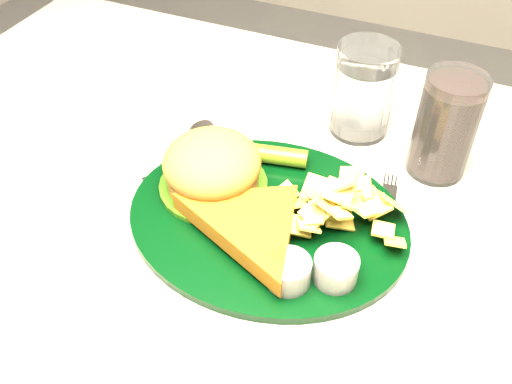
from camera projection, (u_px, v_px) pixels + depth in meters
table at (251, 342)px, 1.02m from camera, size 1.20×0.80×0.75m
dinner_plate at (268, 199)px, 0.69m from camera, size 0.36×0.31×0.08m
water_glass at (363, 90)px, 0.81m from camera, size 0.09×0.09×0.14m
cola_glass at (446, 126)px, 0.74m from camera, size 0.10×0.10×0.15m
fork_napkin at (372, 226)px, 0.71m from camera, size 0.13×0.16×0.01m
spoon at (182, 164)px, 0.79m from camera, size 0.13×0.16×0.01m
ramekin at (98, 72)px, 0.94m from camera, size 0.06×0.06×0.03m
wrapped_straw at (258, 122)px, 0.87m from camera, size 0.17×0.17×0.01m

